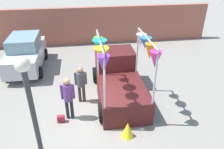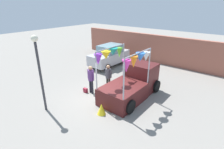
{
  "view_description": "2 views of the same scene",
  "coord_description": "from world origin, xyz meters",
  "px_view_note": "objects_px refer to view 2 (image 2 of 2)",
  "views": [
    {
      "loc": [
        -0.34,
        -6.97,
        5.73
      ],
      "look_at": [
        0.81,
        0.69,
        1.47
      ],
      "focal_mm": 35.0,
      "sensor_mm": 36.0,
      "label": 1
    },
    {
      "loc": [
        6.22,
        -6.85,
        5.3
      ],
      "look_at": [
        0.24,
        0.61,
        1.38
      ],
      "focal_mm": 28.0,
      "sensor_mm": 36.0,
      "label": 2
    }
  ],
  "objects_px": {
    "folded_kite_bundle_sunflower": "(101,109)",
    "parked_car": "(109,55)",
    "vendor_truck": "(133,82)",
    "person_customer": "(91,77)",
    "street_lamp": "(39,64)",
    "person_vendor": "(108,75)",
    "handbag": "(85,90)"
  },
  "relations": [
    {
      "from": "parked_car",
      "to": "street_lamp",
      "type": "distance_m",
      "value": 8.07
    },
    {
      "from": "parked_car",
      "to": "person_customer",
      "type": "xyz_separation_m",
      "value": [
        2.46,
        -4.79,
        0.15
      ]
    },
    {
      "from": "folded_kite_bundle_sunflower",
      "to": "parked_car",
      "type": "bearing_deg",
      "value": 126.36
    },
    {
      "from": "street_lamp",
      "to": "folded_kite_bundle_sunflower",
      "type": "xyz_separation_m",
      "value": [
        2.6,
        1.55,
        -2.29
      ]
    },
    {
      "from": "vendor_truck",
      "to": "parked_car",
      "type": "distance_m",
      "value": 5.76
    },
    {
      "from": "vendor_truck",
      "to": "parked_car",
      "type": "relative_size",
      "value": 1.01
    },
    {
      "from": "vendor_truck",
      "to": "parked_car",
      "type": "xyz_separation_m",
      "value": [
        -4.63,
        3.42,
        0.04
      ]
    },
    {
      "from": "person_customer",
      "to": "folded_kite_bundle_sunflower",
      "type": "xyz_separation_m",
      "value": [
        2.04,
        -1.33,
        -0.8
      ]
    },
    {
      "from": "vendor_truck",
      "to": "street_lamp",
      "type": "bearing_deg",
      "value": -122.68
    },
    {
      "from": "vendor_truck",
      "to": "person_vendor",
      "type": "height_order",
      "value": "vendor_truck"
    },
    {
      "from": "person_customer",
      "to": "street_lamp",
      "type": "xyz_separation_m",
      "value": [
        -0.56,
        -2.88,
        1.49
      ]
    },
    {
      "from": "person_customer",
      "to": "person_vendor",
      "type": "height_order",
      "value": "person_customer"
    },
    {
      "from": "parked_car",
      "to": "street_lamp",
      "type": "xyz_separation_m",
      "value": [
        1.9,
        -7.67,
        1.64
      ]
    },
    {
      "from": "vendor_truck",
      "to": "person_vendor",
      "type": "relative_size",
      "value": 2.4
    },
    {
      "from": "person_customer",
      "to": "handbag",
      "type": "bearing_deg",
      "value": -150.26
    },
    {
      "from": "vendor_truck",
      "to": "street_lamp",
      "type": "relative_size",
      "value": 1.02
    },
    {
      "from": "vendor_truck",
      "to": "street_lamp",
      "type": "xyz_separation_m",
      "value": [
        -2.72,
        -4.25,
        1.69
      ]
    },
    {
      "from": "parked_car",
      "to": "street_lamp",
      "type": "height_order",
      "value": "street_lamp"
    },
    {
      "from": "person_vendor",
      "to": "folded_kite_bundle_sunflower",
      "type": "relative_size",
      "value": 2.81
    },
    {
      "from": "vendor_truck",
      "to": "person_customer",
      "type": "height_order",
      "value": "vendor_truck"
    },
    {
      "from": "parked_car",
      "to": "folded_kite_bundle_sunflower",
      "type": "bearing_deg",
      "value": -53.64
    },
    {
      "from": "handbag",
      "to": "person_vendor",
      "type": "bearing_deg",
      "value": 56.14
    },
    {
      "from": "parked_car",
      "to": "handbag",
      "type": "distance_m",
      "value": 5.47
    },
    {
      "from": "handbag",
      "to": "street_lamp",
      "type": "height_order",
      "value": "street_lamp"
    },
    {
      "from": "person_vendor",
      "to": "folded_kite_bundle_sunflower",
      "type": "height_order",
      "value": "person_vendor"
    },
    {
      "from": "vendor_truck",
      "to": "folded_kite_bundle_sunflower",
      "type": "distance_m",
      "value": 2.76
    },
    {
      "from": "folded_kite_bundle_sunflower",
      "to": "person_customer",
      "type": "bearing_deg",
      "value": 146.98
    },
    {
      "from": "person_customer",
      "to": "folded_kite_bundle_sunflower",
      "type": "bearing_deg",
      "value": -33.02
    },
    {
      "from": "parked_car",
      "to": "handbag",
      "type": "xyz_separation_m",
      "value": [
        2.11,
        -4.99,
        -0.8
      ]
    },
    {
      "from": "parked_car",
      "to": "folded_kite_bundle_sunflower",
      "type": "distance_m",
      "value": 7.62
    },
    {
      "from": "person_customer",
      "to": "handbag",
      "type": "xyz_separation_m",
      "value": [
        -0.35,
        -0.2,
        -0.96
      ]
    },
    {
      "from": "vendor_truck",
      "to": "folded_kite_bundle_sunflower",
      "type": "bearing_deg",
      "value": -92.69
    }
  ]
}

